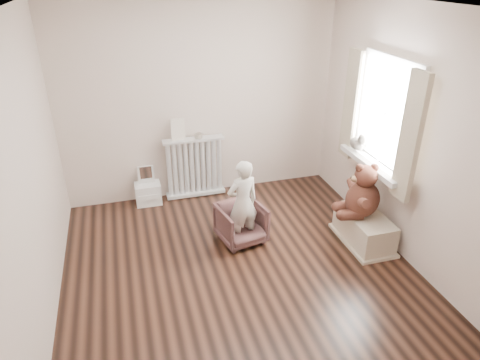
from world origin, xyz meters
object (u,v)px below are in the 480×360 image
object	(u,v)px
armchair	(241,223)
toy_bench	(364,227)
radiator	(195,170)
plush_cat	(358,142)
teddy_bear	(364,190)
child	(243,203)
toy_vanity	(147,185)

from	to	relation	value
armchair	toy_bench	size ratio (longest dim) A/B	0.67
radiator	plush_cat	world-z (taller)	plush_cat
teddy_bear	plush_cat	size ratio (longest dim) A/B	2.23
toy_bench	child	bearing A→B (deg)	164.88
armchair	teddy_bear	world-z (taller)	teddy_bear
radiator	toy_vanity	xyz separation A→B (m)	(-0.65, -0.03, -0.11)
child	teddy_bear	world-z (taller)	child
toy_bench	plush_cat	bearing A→B (deg)	76.43
child	plush_cat	size ratio (longest dim) A/B	3.66
radiator	teddy_bear	xyz separation A→B (m)	(1.60, -1.59, 0.28)
toy_vanity	teddy_bear	xyz separation A→B (m)	(2.25, -1.56, 0.40)
armchair	teddy_bear	xyz separation A→B (m)	(1.30, -0.38, 0.44)
toy_vanity	teddy_bear	world-z (taller)	teddy_bear
child	plush_cat	xyz separation A→B (m)	(1.49, 0.22, 0.47)
radiator	child	xyz separation A→B (m)	(0.30, -1.26, 0.14)
radiator	teddy_bear	bearing A→B (deg)	-44.88
armchair	child	xyz separation A→B (m)	(0.00, -0.05, 0.30)
toy_vanity	armchair	distance (m)	1.52
armchair	plush_cat	size ratio (longest dim) A/B	1.81
child	toy_bench	xyz separation A→B (m)	(1.35, -0.36, -0.33)
teddy_bear	plush_cat	xyz separation A→B (m)	(0.19, 0.55, 0.33)
armchair	child	distance (m)	0.30
child	plush_cat	bearing A→B (deg)	176.62
toy_bench	teddy_bear	distance (m)	0.47
armchair	toy_bench	xyz separation A→B (m)	(1.35, -0.41, -0.03)
armchair	child	bearing A→B (deg)	-101.61
radiator	toy_vanity	world-z (taller)	radiator
child	plush_cat	distance (m)	1.58
radiator	toy_bench	world-z (taller)	radiator
radiator	child	world-z (taller)	child
plush_cat	armchair	bearing A→B (deg)	-166.08
armchair	toy_bench	distance (m)	1.41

